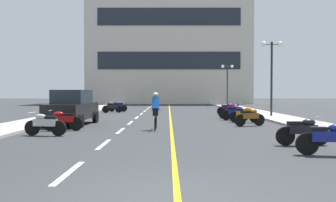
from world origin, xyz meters
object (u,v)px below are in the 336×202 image
motorcycle_9 (229,109)px  motorcycle_0 (331,138)px  street_lamp_far (229,76)px  motorcycle_1 (304,131)px  motorcycle_8 (235,110)px  motorcycle_3 (65,120)px  motorcycle_10 (114,107)px  motorcycle_2 (47,124)px  motorcycle_11 (119,106)px  cyclist_rider (157,110)px  motorcycle_7 (234,111)px  parked_car_near (74,107)px  motorcycle_4 (251,117)px  street_lamp_mid (273,61)px  motorcycle_6 (237,113)px  motorcycle_5 (246,114)px

motorcycle_9 → motorcycle_0: bearing=-90.6°
street_lamp_far → motorcycle_1: size_ratio=2.82×
motorcycle_8 → street_lamp_far: bearing=81.7°
motorcycle_3 → motorcycle_10: (0.00, 13.47, 0.00)m
motorcycle_2 → motorcycle_11: (0.37, 17.00, 0.00)m
motorcycle_2 → cyclist_rider: size_ratio=0.96×
motorcycle_7 → motorcycle_8: 1.97m
motorcycle_8 → cyclist_rider: cyclist_rider is taller
parked_car_near → motorcycle_4: size_ratio=2.61×
street_lamp_mid → cyclist_rider: bearing=-134.3°
street_lamp_mid → motorcycle_6: size_ratio=2.94×
motorcycle_2 → motorcycle_4: size_ratio=1.04×
motorcycle_1 → motorcycle_10: size_ratio=1.04×
motorcycle_7 → motorcycle_10: size_ratio=1.03×
street_lamp_mid → motorcycle_7: bearing=-161.8°
street_lamp_mid → motorcycle_5: street_lamp_mid is taller
motorcycle_2 → motorcycle_9: 15.48m
street_lamp_mid → motorcycle_7: size_ratio=2.96×
motorcycle_6 → motorcycle_9: 4.92m
street_lamp_mid → motorcycle_6: (-2.86, -2.35, -3.31)m
motorcycle_7 → motorcycle_9: size_ratio=1.01×
cyclist_rider → motorcycle_8: bearing=59.4°
street_lamp_mid → motorcycle_11: street_lamp_mid is taller
motorcycle_1 → cyclist_rider: bearing=136.4°
cyclist_rider → street_lamp_mid: bearing=45.7°
motorcycle_0 → motorcycle_9: same height
motorcycle_2 → street_lamp_far: bearing=66.8°
motorcycle_7 → motorcycle_11: size_ratio=0.99×
motorcycle_8 → motorcycle_9: same height
motorcycle_9 → street_lamp_mid: bearing=-45.9°
motorcycle_6 → motorcycle_8: size_ratio=1.02×
cyclist_rider → motorcycle_10: bearing=107.3°
street_lamp_far → motorcycle_3: (-11.62, -25.70, -3.19)m
motorcycle_5 → motorcycle_7: size_ratio=0.99×
motorcycle_8 → cyclist_rider: 10.10m
motorcycle_1 → motorcycle_2: 9.44m
motorcycle_5 → motorcycle_6: bearing=97.5°
motorcycle_1 → motorcycle_11: (-8.73, 19.49, 0.00)m
motorcycle_8 → cyclist_rider: bearing=-120.6°
motorcycle_7 → motorcycle_11: bearing=136.6°
motorcycle_2 → motorcycle_10: (0.18, 15.22, 0.00)m
motorcycle_7 → motorcycle_9: bearing=84.4°
street_lamp_far → motorcycle_5: size_ratio=2.89×
street_lamp_far → cyclist_rider: size_ratio=2.71×
street_lamp_mid → motorcycle_11: size_ratio=2.94×
motorcycle_7 → motorcycle_11: same height
parked_car_near → motorcycle_10: (0.34, 10.73, -0.44)m
motorcycle_6 → motorcycle_7: size_ratio=1.01×
street_lamp_far → motorcycle_0: 31.99m
motorcycle_2 → motorcycle_5: 10.85m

